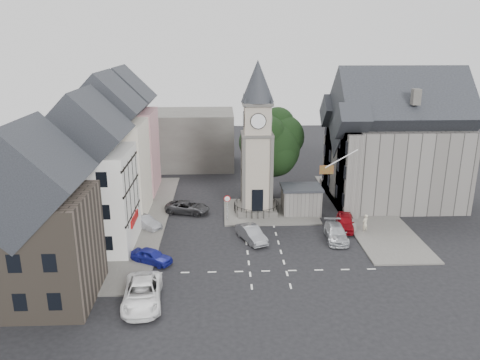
{
  "coord_description": "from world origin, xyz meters",
  "views": [
    {
      "loc": [
        -3.64,
        -39.88,
        18.43
      ],
      "look_at": [
        -1.9,
        5.0,
        4.63
      ],
      "focal_mm": 35.0,
      "sensor_mm": 36.0,
      "label": 1
    }
  ],
  "objects_px": {
    "car_east_red": "(345,222)",
    "car_west_blue": "(152,256)",
    "clock_tower": "(257,140)",
    "pedestrian": "(365,224)",
    "stone_shelter": "(301,200)"
  },
  "relations": [
    {
      "from": "clock_tower",
      "to": "pedestrian",
      "type": "height_order",
      "value": "clock_tower"
    },
    {
      "from": "car_west_blue",
      "to": "pedestrian",
      "type": "height_order",
      "value": "pedestrian"
    },
    {
      "from": "stone_shelter",
      "to": "car_east_red",
      "type": "xyz_separation_m",
      "value": [
        3.7,
        -4.5,
        -0.81
      ]
    },
    {
      "from": "car_east_red",
      "to": "pedestrian",
      "type": "relative_size",
      "value": 2.29
    },
    {
      "from": "stone_shelter",
      "to": "clock_tower",
      "type": "bearing_deg",
      "value": 174.16
    },
    {
      "from": "car_west_blue",
      "to": "car_east_red",
      "type": "height_order",
      "value": "car_east_red"
    },
    {
      "from": "stone_shelter",
      "to": "pedestrian",
      "type": "xyz_separation_m",
      "value": [
        5.42,
        -5.5,
        -0.6
      ]
    },
    {
      "from": "clock_tower",
      "to": "pedestrian",
      "type": "distance_m",
      "value": 13.85
    },
    {
      "from": "car_west_blue",
      "to": "pedestrian",
      "type": "bearing_deg",
      "value": -45.95
    },
    {
      "from": "car_west_blue",
      "to": "pedestrian",
      "type": "distance_m",
      "value": 20.74
    },
    {
      "from": "car_east_red",
      "to": "car_west_blue",
      "type": "bearing_deg",
      "value": -146.83
    },
    {
      "from": "clock_tower",
      "to": "car_west_blue",
      "type": "height_order",
      "value": "clock_tower"
    },
    {
      "from": "clock_tower",
      "to": "car_west_blue",
      "type": "distance_m",
      "value": 16.93
    },
    {
      "from": "stone_shelter",
      "to": "car_east_red",
      "type": "distance_m",
      "value": 5.88
    },
    {
      "from": "clock_tower",
      "to": "stone_shelter",
      "type": "xyz_separation_m",
      "value": [
        4.8,
        -0.49,
        -6.57
      ]
    }
  ]
}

